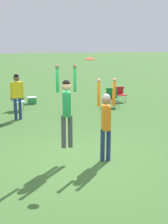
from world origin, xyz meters
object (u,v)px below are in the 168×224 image
Objects in this scene: camping_chair_0 at (120,93)px; camping_chair_2 at (112,97)px; camping_chair_1 at (18,99)px; cooler_box at (32,100)px; person_jumping at (67,104)px; person_spectator_near at (17,92)px; person_defending at (106,118)px; frisbee at (90,59)px.

camping_chair_2 is at bearing 43.42° from camping_chair_0.
camping_chair_0 is at bearing -99.28° from camping_chair_2.
cooler_box is at bearing -129.87° from camping_chair_1.
person_jumping is 6.72m from camping_chair_1.
person_jumping is 2.82× the size of camping_chair_0.
person_spectator_near is 3.26m from cooler_box.
person_jumping is 8.02m from cooler_box.
camping_chair_1 is (-5.18, -0.86, 0.05)m from camping_chair_0.
person_spectator_near reaches higher than camping_chair_0.
person_jumping is at bearing -90.00° from person_defending.
camping_chair_1 is at bearing 104.22° from frisbee.
person_defending reaches higher than camping_chair_1.
camping_chair_0 is at bearing 6.60° from person_spectator_near.
person_spectator_near is (-2.23, 4.97, -0.07)m from person_defending.
person_defending is at bearing -85.13° from person_spectator_near.
person_defending is at bearing -79.34° from cooler_box.
person_defending is at bearing 96.43° from camping_chair_2.
camping_chair_2 reaches higher than cooler_box.
camping_chair_1 reaches higher than cooler_box.
person_spectator_near is (-4.46, -1.44, 0.63)m from camping_chair_2.
camping_chair_0 is at bearing -6.16° from cooler_box.
camping_chair_1 is at bearing 17.10° from person_jumping.
person_jumping is 1.18× the size of person_spectator_near.
camping_chair_1 is at bearing -154.80° from person_defending.
person_spectator_near is at bearing 14.22° from camping_chair_0.
person_jumping is 2.51× the size of camping_chair_1.
frisbee is 8.69m from camping_chair_0.
person_defending reaches higher than cooler_box.
person_defending is 2.88× the size of camping_chair_0.
person_jumping is 0.98× the size of person_defending.
person_defending is at bearing 95.02° from camping_chair_1.
person_jumping reaches higher than person_defending.
camping_chair_1 is 2.03× the size of cooler_box.
camping_chair_0 is 5.25m from camping_chair_1.
person_jumping is at bearing 156.83° from frisbee.
person_defending reaches higher than camping_chair_2.
camping_chair_2 reaches higher than camping_chair_1.
camping_chair_2 is (3.25, 6.28, -1.08)m from person_jumping.
person_jumping reaches higher than camping_chair_2.
person_spectator_near is (-5.23, -2.54, 0.68)m from camping_chair_0.
person_jumping reaches higher than camping_chair_1.
camping_chair_1 is at bearing -116.72° from cooler_box.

